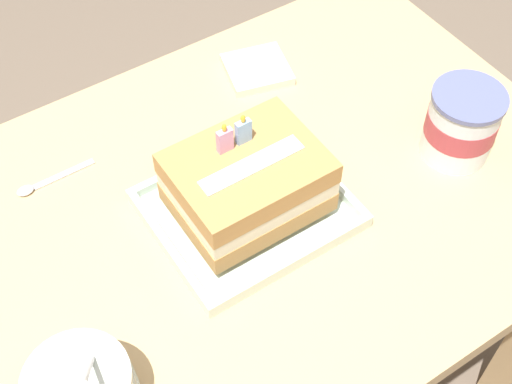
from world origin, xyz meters
name	(u,v)px	position (x,y,z in m)	size (l,w,h in m)	color
dining_table	(263,239)	(0.00, 0.00, 0.61)	(1.01, 0.73, 0.73)	tan
foil_tray	(248,210)	(-0.04, -0.01, 0.73)	(0.28, 0.24, 0.02)	silver
birthday_cake	(247,182)	(-0.04, -0.01, 0.80)	(0.21, 0.16, 0.15)	#BC874A
ice_cream_tub	(462,124)	(0.31, -0.09, 0.79)	(0.11, 0.11, 0.12)	white
serving_spoon_near_tray	(40,184)	(-0.28, 0.21, 0.73)	(0.13, 0.02, 0.01)	silver
napkin_pile	(257,69)	(0.14, 0.24, 0.73)	(0.13, 0.13, 0.02)	silver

